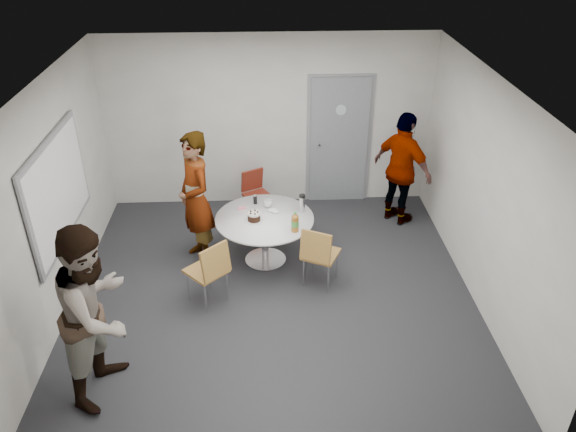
{
  "coord_description": "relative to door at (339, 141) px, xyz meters",
  "views": [
    {
      "loc": [
        -0.08,
        -5.64,
        4.46
      ],
      "look_at": [
        0.19,
        0.25,
        1.0
      ],
      "focal_mm": 35.0,
      "sensor_mm": 36.0,
      "label": 1
    }
  ],
  "objects": [
    {
      "name": "person_left",
      "position": [
        -2.82,
        -3.88,
        -0.07
      ],
      "size": [
        0.94,
        1.08,
        1.91
      ],
      "primitive_type": "imported",
      "rotation": [
        0.0,
        0.0,
        1.31
      ],
      "color": "white",
      "rests_on": "floor"
    },
    {
      "name": "wall_left",
      "position": [
        -3.6,
        -2.48,
        0.32
      ],
      "size": [
        0.0,
        5.0,
        5.0
      ],
      "primitive_type": "plane",
      "rotation": [
        1.57,
        0.0,
        1.57
      ],
      "color": "#B3B0AA",
      "rests_on": "floor"
    },
    {
      "name": "floor",
      "position": [
        -1.1,
        -2.48,
        -1.03
      ],
      "size": [
        5.0,
        5.0,
        0.0
      ],
      "primitive_type": "plane",
      "color": "#242428",
      "rests_on": "ground"
    },
    {
      "name": "chair_near_right",
      "position": [
        -0.53,
        -2.34,
        -0.5
      ],
      "size": [
        0.56,
        0.58,
        0.87
      ],
      "rotation": [
        0.0,
        0.0,
        -0.46
      ],
      "color": "olive",
      "rests_on": "floor"
    },
    {
      "name": "whiteboard",
      "position": [
        -3.56,
        -2.28,
        0.42
      ],
      "size": [
        0.04,
        1.9,
        1.25
      ],
      "color": "gray",
      "rests_on": "wall_left"
    },
    {
      "name": "wall_front",
      "position": [
        -1.1,
        -4.98,
        0.32
      ],
      "size": [
        5.0,
        0.0,
        5.0
      ],
      "primitive_type": "plane",
      "rotation": [
        -1.57,
        0.0,
        0.0
      ],
      "color": "#B3B0AA",
      "rests_on": "floor"
    },
    {
      "name": "wall_back",
      "position": [
        -1.1,
        0.02,
        0.32
      ],
      "size": [
        5.0,
        0.0,
        5.0
      ],
      "primitive_type": "plane",
      "rotation": [
        1.57,
        0.0,
        0.0
      ],
      "color": "#B3B0AA",
      "rests_on": "floor"
    },
    {
      "name": "chair_far",
      "position": [
        -1.32,
        -0.53,
        -0.56
      ],
      "size": [
        0.51,
        0.52,
        0.78
      ],
      "rotation": [
        0.0,
        0.0,
        3.63
      ],
      "color": "maroon",
      "rests_on": "floor"
    },
    {
      "name": "person_right",
      "position": [
        0.85,
        -0.74,
        -0.16
      ],
      "size": [
        0.97,
        1.06,
        1.74
      ],
      "primitive_type": "imported",
      "rotation": [
        0.0,
        0.0,
        2.24
      ],
      "color": "black",
      "rests_on": "floor"
    },
    {
      "name": "ceiling",
      "position": [
        -1.1,
        -2.48,
        1.67
      ],
      "size": [
        5.0,
        5.0,
        0.0
      ],
      "primitive_type": "plane",
      "rotation": [
        3.14,
        0.0,
        0.0
      ],
      "color": "silver",
      "rests_on": "wall_back"
    },
    {
      "name": "wall_right",
      "position": [
        1.4,
        -2.48,
        0.32
      ],
      "size": [
        0.0,
        5.0,
        5.0
      ],
      "primitive_type": "plane",
      "rotation": [
        1.57,
        0.0,
        -1.57
      ],
      "color": "#B3B0AA",
      "rests_on": "floor"
    },
    {
      "name": "door",
      "position": [
        0.0,
        0.0,
        0.0
      ],
      "size": [
        1.02,
        0.17,
        2.12
      ],
      "color": "slate",
      "rests_on": "wall_back"
    },
    {
      "name": "table",
      "position": [
        -1.17,
        -1.73,
        -0.43
      ],
      "size": [
        1.31,
        1.31,
        0.97
      ],
      "color": "white",
      "rests_on": "floor"
    },
    {
      "name": "chair_near_left",
      "position": [
        -1.85,
        -2.63,
        -0.49
      ],
      "size": [
        0.61,
        0.61,
        0.88
      ],
      "rotation": [
        0.0,
        0.0,
        0.76
      ],
      "color": "olive",
      "rests_on": "floor"
    },
    {
      "name": "person_main",
      "position": [
        -2.09,
        -1.62,
        -0.1
      ],
      "size": [
        0.7,
        0.8,
        1.85
      ],
      "primitive_type": "imported",
      "rotation": [
        0.0,
        0.0,
        -1.09
      ],
      "color": "#A5C6EA",
      "rests_on": "floor"
    }
  ]
}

